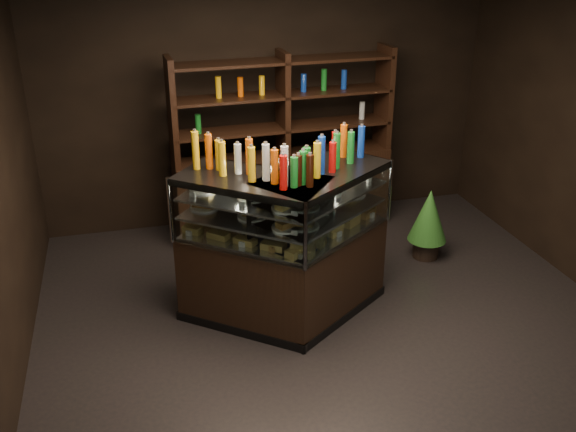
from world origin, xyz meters
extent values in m
plane|color=black|center=(0.00, 0.00, 0.00)|extent=(5.00, 5.00, 0.00)
cube|color=black|center=(0.00, 2.50, 1.50)|extent=(5.00, 0.02, 3.00)
cube|color=black|center=(0.00, -2.50, 1.50)|extent=(5.00, 0.02, 3.00)
cube|color=black|center=(-0.05, 0.34, 0.39)|extent=(1.31, 1.17, 0.78)
cube|color=black|center=(-0.05, 0.34, 0.04)|extent=(1.35, 1.21, 0.08)
cube|color=black|center=(-0.05, 0.34, 1.30)|extent=(1.31, 1.17, 0.06)
cube|color=silver|center=(-0.05, 0.34, 0.79)|extent=(1.25, 1.11, 0.02)
cube|color=silver|center=(-0.05, 0.34, 0.97)|extent=(1.25, 1.11, 0.02)
cube|color=silver|center=(-0.05, 0.34, 1.13)|extent=(1.25, 1.11, 0.02)
cube|color=white|center=(0.13, 0.09, 1.05)|extent=(0.97, 0.70, 0.55)
cylinder|color=silver|center=(0.61, 0.44, 1.05)|extent=(0.03, 0.03, 0.57)
cylinder|color=silver|center=(-0.36, -0.25, 1.05)|extent=(0.03, 0.03, 0.57)
cube|color=black|center=(-0.63, 0.36, 0.39)|extent=(1.30, 1.21, 0.78)
cube|color=black|center=(-0.63, 0.36, 0.04)|extent=(1.34, 1.25, 0.08)
cube|color=black|center=(-0.63, 0.36, 1.30)|extent=(1.30, 1.21, 0.06)
cube|color=silver|center=(-0.63, 0.36, 0.79)|extent=(1.23, 1.14, 0.02)
cube|color=silver|center=(-0.63, 0.36, 0.97)|extent=(1.23, 1.14, 0.02)
cube|color=silver|center=(-0.63, 0.36, 1.13)|extent=(1.23, 1.14, 0.02)
cube|color=white|center=(-0.83, 0.12, 1.05)|extent=(0.93, 0.75, 0.55)
cylinder|color=silver|center=(-0.36, -0.25, 1.05)|extent=(0.03, 0.03, 0.57)
cylinder|color=silver|center=(-1.28, 0.50, 1.05)|extent=(0.03, 0.03, 0.57)
cube|color=#B28740|center=(-0.44, 0.03, 0.82)|extent=(0.20, 0.18, 0.06)
cube|color=#B28740|center=(-0.23, 0.17, 0.82)|extent=(0.20, 0.18, 0.06)
cube|color=#B28740|center=(-0.03, 0.32, 0.82)|extent=(0.20, 0.18, 0.06)
cube|color=#B28740|center=(0.17, 0.46, 0.82)|extent=(0.20, 0.18, 0.06)
cube|color=#B28740|center=(0.38, 0.61, 0.82)|extent=(0.20, 0.18, 0.06)
cylinder|color=white|center=(-0.41, 0.08, 0.99)|extent=(0.24, 0.24, 0.01)
cube|color=#B28740|center=(-0.41, 0.08, 1.02)|extent=(0.19, 0.17, 0.05)
cylinder|color=white|center=(-0.05, 0.34, 0.99)|extent=(0.24, 0.24, 0.01)
cube|color=#B28740|center=(-0.05, 0.34, 1.02)|extent=(0.19, 0.17, 0.05)
cylinder|color=white|center=(0.32, 0.60, 0.99)|extent=(0.24, 0.24, 0.01)
cube|color=#B28740|center=(0.32, 0.60, 1.02)|extent=(0.19, 0.17, 0.05)
cylinder|color=white|center=(-0.41, 0.08, 1.15)|extent=(0.24, 0.24, 0.02)
cube|color=#B28740|center=(-0.41, 0.08, 1.19)|extent=(0.19, 0.17, 0.05)
cylinder|color=white|center=(-0.05, 0.34, 1.15)|extent=(0.24, 0.24, 0.02)
cube|color=#B28740|center=(-0.05, 0.34, 1.19)|extent=(0.19, 0.17, 0.05)
cylinder|color=white|center=(0.32, 0.60, 1.15)|extent=(0.24, 0.24, 0.02)
cube|color=#B28740|center=(0.32, 0.60, 1.19)|extent=(0.19, 0.17, 0.05)
cube|color=#B28740|center=(-1.04, 0.65, 0.82)|extent=(0.20, 0.18, 0.06)
cube|color=#B28740|center=(-0.85, 0.49, 0.82)|extent=(0.20, 0.18, 0.06)
cube|color=#B28740|center=(-0.65, 0.33, 0.82)|extent=(0.20, 0.18, 0.06)
cube|color=#B28740|center=(-0.46, 0.18, 0.82)|extent=(0.20, 0.18, 0.06)
cube|color=#B28740|center=(-0.26, 0.02, 0.82)|extent=(0.20, 0.18, 0.06)
cylinder|color=white|center=(-0.98, 0.64, 0.99)|extent=(0.24, 0.24, 0.01)
cube|color=#B28740|center=(-0.98, 0.64, 1.02)|extent=(0.18, 0.17, 0.05)
cylinder|color=white|center=(-0.63, 0.36, 0.99)|extent=(0.24, 0.24, 0.01)
cube|color=#B28740|center=(-0.63, 0.36, 1.02)|extent=(0.18, 0.17, 0.05)
cylinder|color=white|center=(-0.28, 0.07, 0.99)|extent=(0.24, 0.24, 0.01)
cube|color=#B28740|center=(-0.28, 0.07, 1.02)|extent=(0.18, 0.17, 0.05)
cylinder|color=white|center=(-0.98, 0.64, 1.15)|extent=(0.24, 0.24, 0.02)
cube|color=#B28740|center=(-0.98, 0.64, 1.19)|extent=(0.18, 0.17, 0.05)
cylinder|color=white|center=(-0.63, 0.36, 1.15)|extent=(0.24, 0.24, 0.02)
cube|color=#B28740|center=(-0.63, 0.36, 1.19)|extent=(0.18, 0.17, 0.05)
cylinder|color=white|center=(-0.28, 0.07, 1.15)|extent=(0.24, 0.24, 0.02)
cube|color=#B28740|center=(-0.28, 0.07, 1.19)|extent=(0.18, 0.17, 0.05)
cylinder|color=silver|center=(-0.45, 0.05, 1.47)|extent=(0.06, 0.06, 0.28)
cylinder|color=silver|center=(-0.45, 0.05, 1.62)|extent=(0.03, 0.03, 0.02)
cylinder|color=yellow|center=(-0.38, 0.10, 1.47)|extent=(0.06, 0.06, 0.28)
cylinder|color=silver|center=(-0.38, 0.10, 1.62)|extent=(0.03, 0.03, 0.02)
cylinder|color=#D8590A|center=(-0.31, 0.16, 1.47)|extent=(0.06, 0.06, 0.28)
cylinder|color=silver|center=(-0.31, 0.16, 1.62)|extent=(0.03, 0.03, 0.02)
cylinder|color=#0F38B2|center=(-0.23, 0.21, 1.47)|extent=(0.06, 0.06, 0.28)
cylinder|color=silver|center=(-0.23, 0.21, 1.62)|extent=(0.03, 0.03, 0.02)
cylinder|color=#B20C0A|center=(-0.16, 0.26, 1.47)|extent=(0.06, 0.06, 0.28)
cylinder|color=silver|center=(-0.16, 0.26, 1.62)|extent=(0.03, 0.03, 0.02)
cylinder|color=black|center=(-0.08, 0.31, 1.47)|extent=(0.06, 0.06, 0.28)
cylinder|color=silver|center=(-0.08, 0.31, 1.62)|extent=(0.03, 0.03, 0.02)
cylinder|color=#147223|center=(-0.01, 0.37, 1.47)|extent=(0.06, 0.06, 0.28)
cylinder|color=silver|center=(-0.01, 0.37, 1.62)|extent=(0.03, 0.03, 0.02)
cylinder|color=silver|center=(0.06, 0.42, 1.47)|extent=(0.06, 0.06, 0.28)
cylinder|color=silver|center=(0.06, 0.42, 1.62)|extent=(0.03, 0.03, 0.02)
cylinder|color=yellow|center=(0.14, 0.47, 1.47)|extent=(0.06, 0.06, 0.28)
cylinder|color=silver|center=(0.14, 0.47, 1.62)|extent=(0.03, 0.03, 0.02)
cylinder|color=#D8590A|center=(0.21, 0.53, 1.47)|extent=(0.06, 0.06, 0.28)
cylinder|color=silver|center=(0.21, 0.53, 1.62)|extent=(0.03, 0.03, 0.02)
cylinder|color=#0F38B2|center=(0.28, 0.58, 1.47)|extent=(0.06, 0.06, 0.28)
cylinder|color=silver|center=(0.28, 0.58, 1.62)|extent=(0.03, 0.03, 0.02)
cylinder|color=#B20C0A|center=(0.36, 0.63, 1.47)|extent=(0.06, 0.06, 0.28)
cylinder|color=silver|center=(0.36, 0.63, 1.62)|extent=(0.03, 0.03, 0.02)
cylinder|color=silver|center=(-1.02, 0.67, 1.47)|extent=(0.06, 0.06, 0.28)
cylinder|color=silver|center=(-1.02, 0.67, 1.62)|extent=(0.03, 0.03, 0.02)
cylinder|color=yellow|center=(-0.95, 0.61, 1.47)|extent=(0.06, 0.06, 0.28)
cylinder|color=silver|center=(-0.95, 0.61, 1.62)|extent=(0.03, 0.03, 0.02)
cylinder|color=#D8590A|center=(-0.88, 0.56, 1.47)|extent=(0.06, 0.06, 0.28)
cylinder|color=silver|center=(-0.88, 0.56, 1.62)|extent=(0.03, 0.03, 0.02)
cylinder|color=#0F38B2|center=(-0.81, 0.50, 1.47)|extent=(0.06, 0.06, 0.28)
cylinder|color=silver|center=(-0.81, 0.50, 1.62)|extent=(0.03, 0.03, 0.02)
cylinder|color=#B20C0A|center=(-0.74, 0.44, 1.47)|extent=(0.06, 0.06, 0.28)
cylinder|color=silver|center=(-0.74, 0.44, 1.62)|extent=(0.03, 0.03, 0.02)
cylinder|color=black|center=(-0.67, 0.39, 1.47)|extent=(0.06, 0.06, 0.28)
cylinder|color=silver|center=(-0.67, 0.39, 1.62)|extent=(0.03, 0.03, 0.02)
cylinder|color=#147223|center=(-0.60, 0.33, 1.47)|extent=(0.06, 0.06, 0.28)
cylinder|color=silver|center=(-0.60, 0.33, 1.62)|extent=(0.03, 0.03, 0.02)
cylinder|color=silver|center=(-0.53, 0.27, 1.47)|extent=(0.06, 0.06, 0.28)
cylinder|color=silver|center=(-0.53, 0.27, 1.62)|extent=(0.03, 0.03, 0.02)
cylinder|color=yellow|center=(-0.46, 0.22, 1.47)|extent=(0.06, 0.06, 0.28)
cylinder|color=silver|center=(-0.46, 0.22, 1.62)|extent=(0.03, 0.03, 0.02)
cylinder|color=#D8590A|center=(-0.39, 0.16, 1.47)|extent=(0.06, 0.06, 0.28)
cylinder|color=silver|center=(-0.39, 0.16, 1.62)|extent=(0.03, 0.03, 0.02)
cylinder|color=#0F38B2|center=(-0.32, 0.10, 1.47)|extent=(0.06, 0.06, 0.28)
cylinder|color=silver|center=(-0.32, 0.10, 1.62)|extent=(0.03, 0.03, 0.02)
cylinder|color=#B20C0A|center=(-0.25, 0.04, 1.47)|extent=(0.06, 0.06, 0.28)
cylinder|color=silver|center=(-0.25, 0.04, 1.62)|extent=(0.03, 0.03, 0.02)
cylinder|color=black|center=(1.33, 1.03, 0.10)|extent=(0.26, 0.26, 0.20)
cone|color=#1B5F21|center=(1.33, 1.03, 0.47)|extent=(0.40, 0.40, 0.55)
cone|color=#1B5F21|center=(1.33, 1.03, 0.65)|extent=(0.31, 0.31, 0.38)
cube|color=black|center=(0.06, 2.05, 0.45)|extent=(2.39, 0.52, 0.90)
cube|color=black|center=(-1.09, 2.00, 1.45)|extent=(0.08, 0.38, 1.10)
cube|color=black|center=(0.06, 2.05, 1.45)|extent=(0.08, 0.38, 1.10)
cube|color=black|center=(1.22, 2.10, 1.45)|extent=(0.08, 0.38, 1.10)
cube|color=black|center=(0.06, 2.05, 1.20)|extent=(2.34, 0.47, 0.03)
cube|color=black|center=(0.06, 2.05, 1.55)|extent=(2.34, 0.47, 0.03)
cube|color=black|center=(0.06, 2.05, 1.90)|extent=(2.34, 0.47, 0.03)
cylinder|color=silver|center=(-0.84, 2.01, 1.32)|extent=(0.06, 0.06, 0.22)
cylinder|color=yellow|center=(-0.61, 2.02, 1.32)|extent=(0.06, 0.06, 0.22)
cylinder|color=#D8590A|center=(-0.39, 2.03, 1.32)|extent=(0.06, 0.06, 0.22)
cylinder|color=#0F38B2|center=(-0.16, 2.04, 1.32)|extent=(0.06, 0.06, 0.22)
cylinder|color=#B20C0A|center=(0.06, 2.05, 1.32)|extent=(0.06, 0.06, 0.22)
cylinder|color=black|center=(0.29, 2.06, 1.32)|extent=(0.06, 0.06, 0.22)
cylinder|color=#147223|center=(0.51, 2.07, 1.32)|extent=(0.06, 0.06, 0.22)
cylinder|color=silver|center=(0.74, 2.08, 1.32)|extent=(0.06, 0.06, 0.22)
cylinder|color=yellow|center=(0.96, 2.09, 1.32)|extent=(0.06, 0.06, 0.22)
camera|label=1|loc=(-1.57, -4.33, 3.15)|focal=40.00mm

